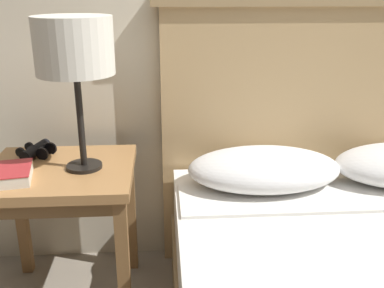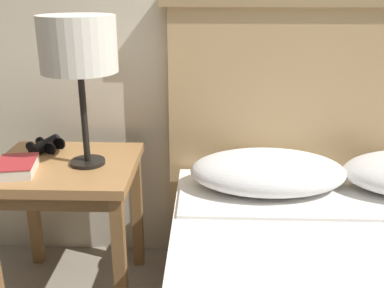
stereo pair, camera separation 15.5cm
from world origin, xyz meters
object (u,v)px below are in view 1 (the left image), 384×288
(nightstand, at_px, (62,189))
(table_lamp, at_px, (74,49))
(binoculars_pair, at_px, (36,150))
(book_on_nightstand, at_px, (11,174))

(nightstand, xyz_separation_m, table_lamp, (0.09, -0.01, 0.52))
(table_lamp, relative_size, binoculars_pair, 3.30)
(binoculars_pair, bearing_deg, nightstand, -49.15)
(nightstand, relative_size, book_on_nightstand, 2.92)
(table_lamp, height_order, binoculars_pair, table_lamp)
(table_lamp, xyz_separation_m, binoculars_pair, (-0.21, 0.14, -0.41))
(book_on_nightstand, height_order, binoculars_pair, binoculars_pair)
(table_lamp, height_order, book_on_nightstand, table_lamp)
(nightstand, distance_m, book_on_nightstand, 0.20)
(table_lamp, xyz_separation_m, book_on_nightstand, (-0.24, -0.09, -0.41))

